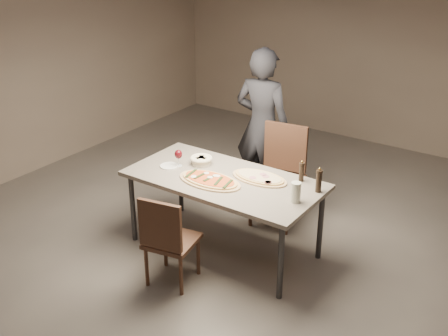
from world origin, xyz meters
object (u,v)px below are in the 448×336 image
Objects in this scene: pepper_mill_left at (319,180)px; carafe at (296,192)px; bread_basket at (201,160)px; ham_pizza at (259,178)px; chair_near at (167,237)px; chair_far at (281,169)px; diner at (262,126)px; dining_table at (224,184)px; zucchini_pizza at (210,180)px.

pepper_mill_left is 1.29× the size of carafe.
carafe is (1.11, -0.18, 0.04)m from bread_basket.
chair_near reaches higher than ham_pizza.
diner reaches higher than chair_far.
diner is at bearing 103.50° from dining_table.
carafe is (-0.08, -0.28, -0.02)m from pepper_mill_left.
carafe is 1.54m from diner.
diner is (-0.55, 0.95, 0.10)m from ham_pizza.
carafe is (0.48, -0.21, 0.07)m from ham_pizza.
diner is at bearing -43.21° from chair_far.
dining_table is 0.88m from pepper_mill_left.
diner reaches higher than zucchini_pizza.
carafe is at bearing 117.63° from chair_far.
pepper_mill_left is at bearing 39.98° from zucchini_pizza.
ham_pizza is 0.71m from chair_far.
zucchini_pizza is 3.55× the size of carafe.
ham_pizza is at bearing 156.62° from carafe.
dining_table is 2.87× the size of zucchini_pizza.
chair_far reaches higher than pepper_mill_left.
bread_basket is 0.25× the size of chair_near.
pepper_mill_left is (1.19, 0.10, 0.06)m from bread_basket.
dining_table is 0.33m from ham_pizza.
diner is at bearing 131.52° from carafe.
chair_far reaches higher than zucchini_pizza.
zucchini_pizza is 1.01m from chair_far.
zucchini_pizza is 0.46m from ham_pizza.
dining_table is at bearing 82.69° from zucchini_pizza.
chair_far is 0.57m from diner.
pepper_mill_left is at bearing 36.91° from chair_near.
carafe reaches higher than ham_pizza.
carafe is 1.11m from chair_far.
zucchini_pizza is at bearing 79.13° from chair_near.
chair_near is at bearing -131.96° from pepper_mill_left.
zucchini_pizza is 0.73× the size of chair_near.
diner reaches higher than chair_near.
carafe is 1.14m from chair_near.
chair_near is at bearing 91.85° from diner.
chair_near is at bearing -71.42° from bread_basket.
bread_basket is (-0.36, 0.13, 0.10)m from dining_table.
carafe is at bearing -33.86° from ham_pizza.
zucchini_pizza is 0.36× the size of diner.
pepper_mill_left is at bearing 74.85° from carafe.
zucchini_pizza is 0.62× the size of chair_far.
zucchini_pizza is 2.76× the size of pepper_mill_left.
zucchini_pizza is at bearing -42.53° from bread_basket.
dining_table is 0.17m from zucchini_pizza.
ham_pizza is 0.56m from pepper_mill_left.
chair_far is (0.19, 1.59, 0.09)m from chair_near.
zucchini_pizza is 1.27m from diner.
zucchini_pizza reaches higher than dining_table.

